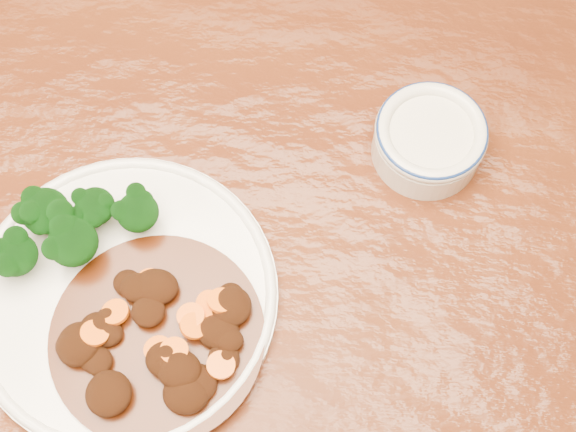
# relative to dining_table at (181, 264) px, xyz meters

# --- Properties ---
(ground) EXTENTS (4.00, 4.00, 0.00)m
(ground) POSITION_rel_dining_table_xyz_m (0.00, 0.00, -0.67)
(ground) COLOR #4C2513
(ground) RESTS_ON ground
(dining_table) EXTENTS (1.57, 1.02, 0.75)m
(dining_table) POSITION_rel_dining_table_xyz_m (0.00, 0.00, 0.00)
(dining_table) COLOR #56250F
(dining_table) RESTS_ON ground
(dinner_plate) EXTENTS (0.30, 0.30, 0.02)m
(dinner_plate) POSITION_rel_dining_table_xyz_m (-0.03, -0.07, 0.09)
(dinner_plate) COLOR white
(dinner_plate) RESTS_ON dining_table
(broccoli_florets) EXTENTS (0.15, 0.10, 0.05)m
(broccoli_florets) POSITION_rel_dining_table_xyz_m (-0.09, -0.02, 0.12)
(broccoli_florets) COLOR olive
(broccoli_florets) RESTS_ON dinner_plate
(mince_stew) EXTENTS (0.20, 0.20, 0.03)m
(mince_stew) POSITION_rel_dining_table_xyz_m (0.01, -0.11, 0.10)
(mince_stew) COLOR #421607
(mince_stew) RESTS_ON dinner_plate
(dip_bowl) EXTENTS (0.11, 0.11, 0.05)m
(dip_bowl) POSITION_rel_dining_table_xyz_m (0.25, 0.13, 0.11)
(dip_bowl) COLOR beige
(dip_bowl) RESTS_ON dining_table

